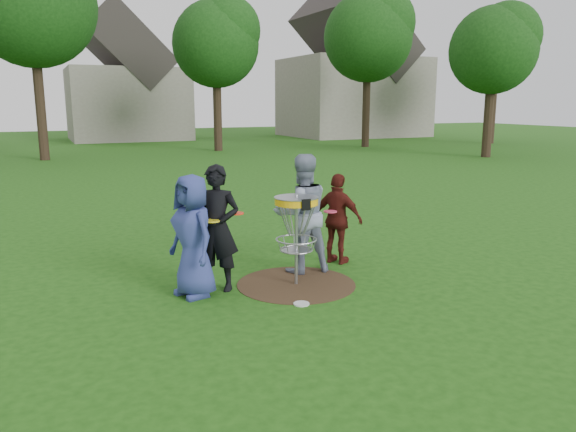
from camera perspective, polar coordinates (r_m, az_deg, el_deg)
name	(u,v)px	position (r m, az deg, el deg)	size (l,w,h in m)	color
ground	(296,284)	(8.56, 0.83, -6.94)	(100.00, 100.00, 0.00)	#19470F
dirt_patch	(296,284)	(8.56, 0.83, -6.91)	(1.80, 1.80, 0.01)	#47331E
player_blue	(193,236)	(7.96, -9.66, -2.01)	(0.85, 0.55, 1.74)	navy
player_black	(217,228)	(8.17, -7.22, -1.23)	(0.67, 0.44, 1.84)	black
player_grey	(302,214)	(8.97, 1.42, 0.24)	(0.93, 0.72, 1.91)	gray
player_maroon	(338,219)	(9.51, 5.09, -0.30)	(0.90, 0.38, 1.54)	#4F1712
disc_on_grass	(301,304)	(7.75, 1.38, -8.91)	(0.22, 0.22, 0.02)	silver
disc_golf_basket	(296,218)	(8.30, 0.86, -0.25)	(0.66, 0.67, 1.38)	#9EA0A5
held_discs	(272,212)	(8.47, -1.59, 0.40)	(2.37, 0.69, 0.25)	yellow
tree_row	(115,24)	(28.50, -17.19, 18.12)	(51.20, 17.42, 9.90)	#38281C
house_row	(157,80)	(41.27, -13.20, 13.26)	(44.50, 10.65, 11.62)	gray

